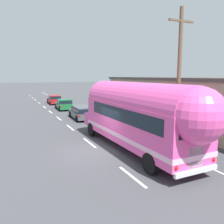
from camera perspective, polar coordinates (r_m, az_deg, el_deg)
ground_plane at (r=14.20m, az=-3.24°, el=-9.48°), size 300.00×300.00×0.00m
lane_markings at (r=26.75m, az=-7.65°, el=-0.76°), size 4.11×80.00×0.01m
roadside_building at (r=23.80m, az=21.99°, el=2.74°), size 10.88×20.89×4.34m
utility_pole at (r=14.79m, az=16.25°, el=8.36°), size 1.80×0.24×8.50m
painted_bus at (r=13.38m, az=6.78°, el=-0.51°), size 2.78×12.07×4.12m
car_lead at (r=24.16m, az=-7.37°, el=0.10°), size 2.13×4.47×1.37m
car_second at (r=31.60m, az=-11.73°, el=1.96°), size 2.12×4.33×1.37m
car_third at (r=38.33m, az=-14.06°, el=3.09°), size 2.07×4.44×1.37m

